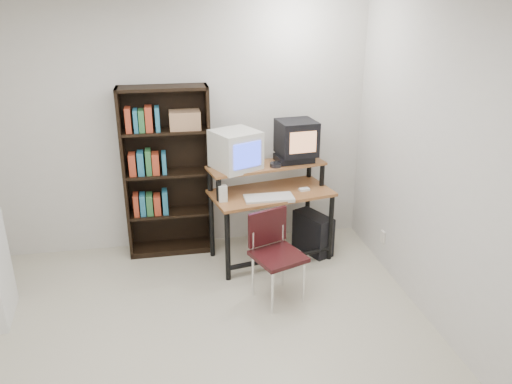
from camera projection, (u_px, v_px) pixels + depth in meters
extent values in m
cube|color=beige|center=(192.00, 364.00, 3.71)|extent=(4.00, 4.00, 0.01)
cube|color=beige|center=(173.00, 127.00, 5.06)|extent=(4.00, 0.01, 2.60)
cube|color=beige|center=(464.00, 183.00, 3.57)|extent=(0.01, 4.00, 2.60)
cube|color=#935B30|center=(271.00, 193.00, 4.95)|extent=(1.28, 0.81, 0.03)
cube|color=#935B30|center=(267.00, 166.00, 4.96)|extent=(1.23, 0.58, 0.02)
cylinder|color=black|center=(228.00, 246.00, 4.67)|extent=(0.05, 0.05, 0.72)
cylinder|color=black|center=(331.00, 227.00, 5.05)|extent=(0.05, 0.05, 0.72)
cylinder|color=black|center=(211.00, 213.00, 5.07)|extent=(0.05, 0.05, 0.98)
cylinder|color=black|center=(308.00, 197.00, 5.45)|extent=(0.05, 0.05, 0.98)
cylinder|color=black|center=(281.00, 258.00, 4.95)|extent=(1.09, 0.27, 0.05)
cube|color=beige|center=(235.00, 150.00, 4.81)|extent=(0.53, 0.53, 0.38)
cube|color=blue|center=(247.00, 155.00, 4.65)|extent=(0.28, 0.14, 0.24)
cube|color=black|center=(294.00, 159.00, 5.05)|extent=(0.39, 0.30, 0.08)
cube|color=black|center=(296.00, 138.00, 4.99)|extent=(0.40, 0.39, 0.35)
cube|color=tan|center=(303.00, 142.00, 4.83)|extent=(0.27, 0.04, 0.21)
cylinder|color=#26262B|center=(276.00, 165.00, 4.89)|extent=(0.12, 0.12, 0.05)
cube|color=beige|center=(269.00, 198.00, 4.78)|extent=(0.47, 0.21, 0.03)
cube|color=black|center=(303.00, 191.00, 4.99)|extent=(0.23, 0.20, 0.01)
cube|color=white|center=(304.00, 190.00, 4.98)|extent=(0.11, 0.08, 0.03)
cube|color=beige|center=(223.00, 194.00, 4.69)|extent=(0.08, 0.08, 0.17)
cube|color=black|center=(313.00, 233.00, 5.27)|extent=(0.37, 0.49, 0.42)
cube|color=black|center=(278.00, 256.00, 4.34)|extent=(0.52, 0.52, 0.04)
cube|color=black|center=(267.00, 227.00, 4.41)|extent=(0.37, 0.17, 0.32)
cylinder|color=silver|center=(272.00, 293.00, 4.22)|extent=(0.02, 0.02, 0.41)
cylinder|color=silver|center=(304.00, 282.00, 4.37)|extent=(0.02, 0.02, 0.41)
cylinder|color=silver|center=(253.00, 276.00, 4.48)|extent=(0.02, 0.02, 0.41)
cylinder|color=silver|center=(283.00, 266.00, 4.63)|extent=(0.02, 0.02, 0.41)
cube|color=black|center=(125.00, 176.00, 4.98)|extent=(0.03, 0.29, 1.75)
cube|color=black|center=(209.00, 170.00, 5.12)|extent=(0.03, 0.29, 1.75)
cube|color=black|center=(167.00, 169.00, 5.17)|extent=(0.87, 0.03, 1.75)
cube|color=black|center=(162.00, 88.00, 4.73)|extent=(0.88, 0.30, 0.03)
cube|color=black|center=(173.00, 247.00, 5.36)|extent=(0.88, 0.30, 0.06)
cube|color=black|center=(170.00, 212.00, 5.21)|extent=(0.82, 0.28, 0.03)
cube|color=black|center=(168.00, 173.00, 5.05)|extent=(0.82, 0.28, 0.02)
cube|color=black|center=(165.00, 131.00, 4.89)|extent=(0.82, 0.28, 0.02)
cube|color=#986F4D|center=(185.00, 120.00, 4.89)|extent=(0.30, 0.22, 0.18)
cube|color=beige|center=(383.00, 237.00, 4.98)|extent=(0.02, 0.08, 0.12)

